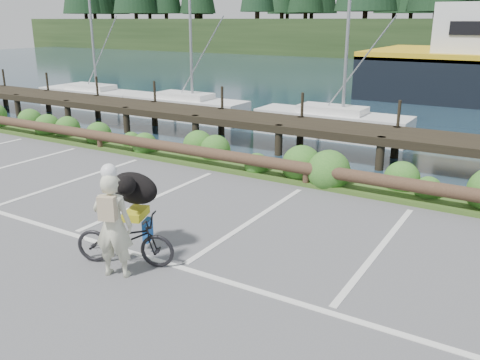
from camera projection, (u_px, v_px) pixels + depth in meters
ground at (194, 258)px, 8.67m from camera, size 72.00×72.00×0.00m
vegetation_strip at (317, 177)px, 12.98m from camera, size 34.00×1.60×0.10m
log_rail at (306, 186)px, 12.42m from camera, size 32.00×0.30×0.60m
bicycle at (125, 239)px, 8.35m from camera, size 1.78×1.15×0.88m
cyclist at (113, 225)px, 7.85m from camera, size 0.73×0.60×1.70m
dog at (134, 188)px, 8.64m from camera, size 0.77×1.05×0.55m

